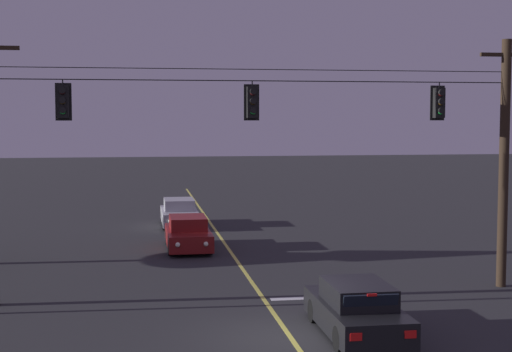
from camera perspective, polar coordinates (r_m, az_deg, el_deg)
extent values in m
plane|color=#28282B|center=(19.54, 2.68, -12.16)|extent=(180.00, 180.00, 0.00)
cube|color=#D1C64C|center=(29.81, -1.51, -6.35)|extent=(0.14, 60.00, 0.01)
cube|color=silver|center=(23.81, 5.19, -9.12)|extent=(3.40, 0.36, 0.01)
cylinder|color=#2D2116|center=(25.96, 18.24, 0.85)|extent=(0.32, 0.32, 8.11)
cube|color=#2D2116|center=(26.00, 18.43, 8.69)|extent=(1.80, 0.12, 0.12)
cylinder|color=slate|center=(25.97, 18.41, 7.92)|extent=(0.12, 0.12, 0.18)
cylinder|color=black|center=(23.38, 0.39, 7.21)|extent=(16.13, 0.03, 0.03)
cylinder|color=black|center=(23.40, 0.39, 8.07)|extent=(16.13, 0.02, 0.02)
cylinder|color=black|center=(23.16, -14.42, 6.88)|extent=(0.04, 0.04, 0.18)
cube|color=black|center=(23.14, -14.39, 5.47)|extent=(0.32, 0.26, 0.96)
cube|color=black|center=(23.29, -14.36, 5.46)|extent=(0.48, 0.03, 1.12)
sphere|color=#380A0A|center=(22.99, -14.44, 6.19)|extent=(0.17, 0.17, 0.17)
cylinder|color=black|center=(22.95, -14.45, 6.30)|extent=(0.20, 0.10, 0.20)
sphere|color=#3D280A|center=(22.98, -14.43, 5.47)|extent=(0.17, 0.17, 0.17)
cylinder|color=black|center=(22.95, -14.44, 5.58)|extent=(0.20, 0.10, 0.20)
sphere|color=#1ED83F|center=(22.98, -14.41, 4.76)|extent=(0.17, 0.17, 0.17)
cylinder|color=black|center=(22.94, -14.42, 4.86)|extent=(0.20, 0.10, 0.20)
cylinder|color=black|center=(23.33, -0.29, 7.00)|extent=(0.04, 0.04, 0.18)
cube|color=black|center=(23.31, -0.29, 5.60)|extent=(0.32, 0.26, 0.96)
cube|color=black|center=(23.46, -0.34, 5.59)|extent=(0.48, 0.03, 1.12)
sphere|color=#380A0A|center=(23.16, -0.23, 6.32)|extent=(0.17, 0.17, 0.17)
cylinder|color=black|center=(23.12, -0.21, 6.42)|extent=(0.20, 0.10, 0.20)
sphere|color=#3D280A|center=(23.15, -0.23, 5.60)|extent=(0.17, 0.17, 0.17)
cylinder|color=black|center=(23.12, -0.21, 5.71)|extent=(0.20, 0.10, 0.20)
sphere|color=#1ED83F|center=(23.15, -0.23, 4.89)|extent=(0.17, 0.17, 0.17)
cylinder|color=black|center=(23.11, -0.21, 5.00)|extent=(0.20, 0.10, 0.20)
cylinder|color=black|center=(24.98, 13.70, 6.70)|extent=(0.04, 0.04, 0.18)
cube|color=black|center=(24.96, 13.68, 5.39)|extent=(0.32, 0.26, 0.96)
cube|color=black|center=(25.10, 13.55, 5.39)|extent=(0.48, 0.03, 1.12)
sphere|color=#380A0A|center=(24.82, 13.83, 6.06)|extent=(0.17, 0.17, 0.17)
cylinder|color=black|center=(24.79, 13.87, 6.16)|extent=(0.20, 0.10, 0.20)
sphere|color=#3D280A|center=(24.81, 13.82, 5.40)|extent=(0.17, 0.17, 0.17)
cylinder|color=black|center=(24.78, 13.86, 5.50)|extent=(0.20, 0.10, 0.20)
sphere|color=#1ED83F|center=(24.81, 13.81, 4.73)|extent=(0.17, 0.17, 0.17)
cylinder|color=black|center=(24.77, 13.84, 4.83)|extent=(0.20, 0.10, 0.20)
cube|color=black|center=(19.84, 7.59, -10.42)|extent=(1.80, 4.30, 0.68)
cube|color=black|center=(19.58, 7.71, -8.78)|extent=(1.51, 2.15, 0.54)
cube|color=black|center=(20.46, 6.94, -8.20)|extent=(1.40, 0.21, 0.48)
cube|color=black|center=(18.59, 8.66, -9.50)|extent=(1.37, 0.18, 0.46)
cylinder|color=black|center=(20.93, 4.41, -10.13)|extent=(0.22, 0.64, 0.64)
cylinder|color=black|center=(21.34, 8.61, -9.88)|extent=(0.22, 0.64, 0.64)
cylinder|color=black|center=(18.44, 6.37, -12.16)|extent=(0.22, 0.64, 0.64)
cylinder|color=black|center=(18.91, 11.11, -11.79)|extent=(0.22, 0.64, 0.64)
cube|color=red|center=(17.63, 7.58, -11.98)|extent=(0.28, 0.03, 0.18)
cube|color=red|center=(18.04, 11.61, -11.66)|extent=(0.28, 0.03, 0.18)
cube|color=red|center=(18.44, 8.77, -8.88)|extent=(0.24, 0.04, 0.06)
cube|color=maroon|center=(32.22, -5.15, -4.64)|extent=(1.80, 4.30, 0.68)
cube|color=maroon|center=(32.25, -5.18, -3.54)|extent=(1.51, 2.15, 0.54)
cube|color=black|center=(31.32, -5.06, -3.77)|extent=(1.40, 0.21, 0.48)
cube|color=black|center=(33.30, -5.30, -3.28)|extent=(1.37, 0.18, 0.46)
cylinder|color=black|center=(31.00, -3.52, -5.34)|extent=(0.22, 0.64, 0.64)
cylinder|color=black|center=(30.89, -6.46, -5.39)|extent=(0.22, 0.64, 0.64)
cylinder|color=black|center=(33.62, -3.95, -4.57)|extent=(0.22, 0.64, 0.64)
cylinder|color=black|center=(33.52, -6.66, -4.62)|extent=(0.22, 0.64, 0.64)
sphere|color=white|center=(30.12, -3.81, -5.15)|extent=(0.20, 0.20, 0.20)
sphere|color=white|center=(30.04, -5.94, -5.19)|extent=(0.20, 0.20, 0.20)
cube|color=#A5A5AD|center=(39.09, -5.82, -3.04)|extent=(1.80, 4.30, 0.68)
cube|color=#A5A5AD|center=(39.14, -5.84, -2.13)|extent=(1.51, 2.15, 0.54)
cube|color=black|center=(38.21, -5.76, -2.29)|extent=(1.40, 0.21, 0.48)
cube|color=black|center=(40.19, -5.92, -1.96)|extent=(1.37, 0.18, 0.46)
cylinder|color=black|center=(37.85, -4.51, -3.57)|extent=(0.22, 0.64, 0.64)
cylinder|color=black|center=(37.76, -6.91, -3.60)|extent=(0.22, 0.64, 0.64)
cylinder|color=black|center=(40.48, -4.80, -3.04)|extent=(0.22, 0.64, 0.64)
cylinder|color=black|center=(40.40, -7.05, -3.08)|extent=(0.22, 0.64, 0.64)
sphere|color=white|center=(36.97, -4.77, -3.37)|extent=(0.20, 0.20, 0.20)
sphere|color=white|center=(36.91, -6.50, -3.40)|extent=(0.20, 0.20, 0.20)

